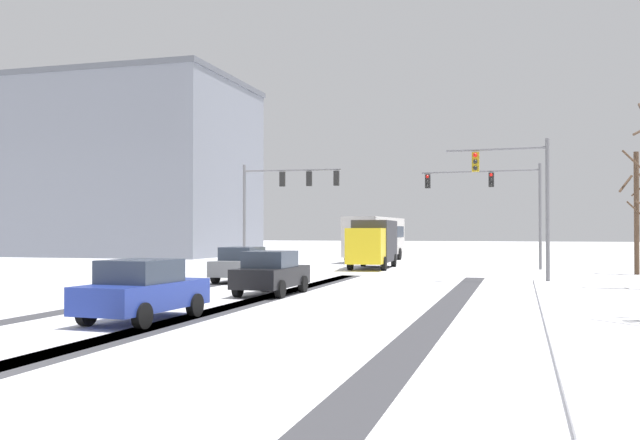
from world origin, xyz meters
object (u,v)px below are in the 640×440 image
(car_grey_lead, at_px, (243,264))
(office_building_far_left_block, at_px, (118,169))
(bus_oncoming, at_px, (376,236))
(car_blue_third, at_px, (143,290))
(box_truck_delivery, at_px, (373,242))
(traffic_signal_near_right, at_px, (520,187))
(traffic_signal_far_left, at_px, (283,191))
(traffic_signal_far_right, at_px, (497,193))
(bare_tree_sidewalk_far, at_px, (637,208))
(car_black_second, at_px, (271,273))

(car_grey_lead, xyz_separation_m, office_building_far_left_block, (-25.64, 30.36, 7.58))
(bus_oncoming, bearing_deg, car_blue_third, -88.08)
(car_grey_lead, distance_m, box_truck_delivery, 13.53)
(traffic_signal_near_right, xyz_separation_m, box_truck_delivery, (-8.88, 10.30, -2.70))
(car_blue_third, relative_size, box_truck_delivery, 0.56)
(traffic_signal_far_left, distance_m, car_grey_lead, 11.66)
(traffic_signal_near_right, xyz_separation_m, car_blue_third, (-9.50, -16.53, -3.52))
(car_grey_lead, bearing_deg, traffic_signal_far_left, 99.40)
(traffic_signal_far_right, relative_size, bare_tree_sidewalk_far, 1.09)
(bare_tree_sidewalk_far, bearing_deg, box_truck_delivery, 171.95)
(box_truck_delivery, bearing_deg, car_black_second, -89.94)
(car_black_second, xyz_separation_m, box_truck_delivery, (-0.02, 18.75, 0.82))
(traffic_signal_far_left, bearing_deg, car_blue_third, -79.40)
(traffic_signal_far_right, bearing_deg, box_truck_delivery, -166.74)
(traffic_signal_near_right, distance_m, box_truck_delivery, 13.87)
(bus_oncoming, bearing_deg, office_building_far_left_block, 164.94)
(traffic_signal_far_right, relative_size, car_blue_third, 1.75)
(car_grey_lead, bearing_deg, traffic_signal_near_right, 12.61)
(traffic_signal_far_right, xyz_separation_m, box_truck_delivery, (-7.50, -1.77, -3.06))
(traffic_signal_near_right, relative_size, bus_oncoming, 0.59)
(bare_tree_sidewalk_far, bearing_deg, bus_oncoming, 144.30)
(bus_oncoming, xyz_separation_m, bare_tree_sidewalk_far, (16.83, -12.09, 1.61))
(bus_oncoming, height_order, bare_tree_sidewalk_far, bare_tree_sidewalk_far)
(car_blue_third, bearing_deg, bus_oncoming, 91.92)
(car_black_second, bearing_deg, office_building_far_left_block, 128.91)
(car_blue_third, distance_m, bus_oncoming, 36.85)
(traffic_signal_far_left, bearing_deg, car_black_second, -72.38)
(bus_oncoming, distance_m, box_truck_delivery, 10.15)
(traffic_signal_near_right, bearing_deg, traffic_signal_far_right, 96.55)
(traffic_signal_near_right, bearing_deg, bus_oncoming, 117.89)
(bare_tree_sidewalk_far, bearing_deg, car_black_second, -131.97)
(bare_tree_sidewalk_far, bearing_deg, traffic_signal_far_right, 152.56)
(office_building_far_left_block, bearing_deg, car_blue_third, -57.19)
(car_grey_lead, relative_size, bare_tree_sidewalk_far, 0.61)
(car_black_second, bearing_deg, box_truck_delivery, 90.06)
(box_truck_delivery, height_order, bare_tree_sidewalk_far, bare_tree_sidewalk_far)
(car_black_second, bearing_deg, bus_oncoming, 93.72)
(traffic_signal_near_right, xyz_separation_m, car_grey_lead, (-12.31, -2.75, -3.52))
(box_truck_delivery, relative_size, bare_tree_sidewalk_far, 1.11)
(car_grey_lead, xyz_separation_m, bus_oncoming, (1.58, 23.03, 1.18))
(traffic_signal_far_left, height_order, bare_tree_sidewalk_far, bare_tree_sidewalk_far)
(bus_oncoming, relative_size, bare_tree_sidewalk_far, 1.64)
(box_truck_delivery, bearing_deg, traffic_signal_far_right, 13.26)
(traffic_signal_far_right, relative_size, traffic_signal_near_right, 1.13)
(car_blue_third, height_order, bare_tree_sidewalk_far, bare_tree_sidewalk_far)
(traffic_signal_far_left, distance_m, office_building_far_left_block, 31.05)
(traffic_signal_far_left, bearing_deg, bus_oncoming, 74.60)
(car_black_second, bearing_deg, bare_tree_sidewalk_far, 48.03)
(office_building_far_left_block, bearing_deg, car_grey_lead, -49.81)
(car_black_second, distance_m, car_blue_third, 8.11)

